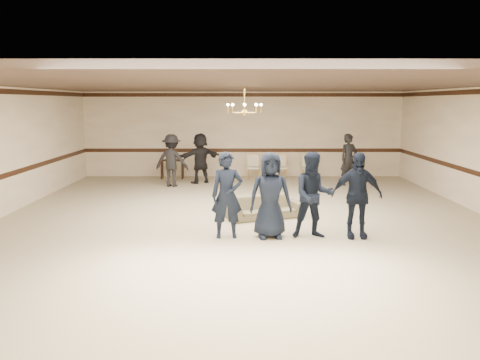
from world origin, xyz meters
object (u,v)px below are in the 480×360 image
object	(u,v)px
banquet_chair_right	(308,167)
banquet_chair_mid	(281,167)
adult_mid	(200,158)
banquet_chair_left	(253,167)
adult_right	(349,159)
chandelier	(244,100)
settee	(265,207)
console_table	(172,169)
adult_left	(172,161)
boy_d	(357,195)
boy_c	(313,195)
boy_b	(270,195)
boy_a	(227,195)

from	to	relation	value
banquet_chair_right	banquet_chair_mid	bearing A→B (deg)	178.98
banquet_chair_right	adult_mid	bearing A→B (deg)	-169.84
banquet_chair_left	banquet_chair_mid	size ratio (longest dim) A/B	1.00
adult_right	banquet_chair_left	distance (m)	3.45
chandelier	settee	bearing A→B (deg)	-56.80
adult_mid	console_table	distance (m)	1.57
adult_left	adult_right	bearing A→B (deg)	-164.55
boy_d	adult_mid	world-z (taller)	boy_d
boy_c	adult_left	distance (m)	7.31
chandelier	adult_right	bearing A→B (deg)	48.19
boy_d	adult_mid	bearing A→B (deg)	119.50
boy_b	adult_mid	xyz separation A→B (m)	(-2.01, 6.93, -0.02)
chandelier	boy_d	xyz separation A→B (m)	(2.32, -2.50, -1.97)
boy_c	chandelier	bearing A→B (deg)	117.07
adult_left	settee	bearing A→B (deg)	135.45
boy_a	adult_mid	bearing A→B (deg)	93.19
chandelier	banquet_chair_mid	size ratio (longest dim) A/B	1.04
boy_a	adult_right	size ratio (longest dim) A/B	1.03
boy_b	settee	bearing A→B (deg)	84.50
boy_c	adult_left	size ratio (longest dim) A/B	1.03
boy_a	adult_right	world-z (taller)	boy_a
banquet_chair_left	banquet_chair_right	bearing A→B (deg)	4.72
adult_right	banquet_chair_right	bearing A→B (deg)	114.42
boy_d	adult_left	world-z (taller)	boy_d
boy_c	adult_right	world-z (taller)	boy_c
adult_right	banquet_chair_left	xyz separation A→B (m)	(-3.22, 1.17, -0.43)
boy_b	banquet_chair_left	distance (m)	7.71
boy_d	settee	bearing A→B (deg)	136.85
banquet_chair_mid	banquet_chair_right	world-z (taller)	same
boy_a	adult_left	bearing A→B (deg)	101.97
settee	banquet_chair_left	world-z (taller)	banquet_chair_left
boy_d	banquet_chair_left	size ratio (longest dim) A/B	1.99
boy_c	banquet_chair_left	xyz separation A→B (m)	(-1.03, 7.70, -0.45)
banquet_chair_left	console_table	distance (m)	3.01
boy_a	settee	bearing A→B (deg)	57.18
adult_left	banquet_chair_mid	world-z (taller)	adult_left
adult_mid	banquet_chair_left	bearing A→B (deg)	172.69
chandelier	boy_b	size ratio (longest dim) A/B	0.52
boy_a	adult_mid	world-z (taller)	boy_a
banquet_chair_left	banquet_chair_right	xyz separation A→B (m)	(2.00, 0.00, 0.00)
boy_c	boy_b	bearing A→B (deg)	177.60
boy_a	boy_d	distance (m)	2.70
chandelier	banquet_chair_mid	xyz separation A→B (m)	(1.38, 5.19, -2.42)
settee	banquet_chair_left	bearing A→B (deg)	71.45
adult_right	boy_c	bearing A→B (deg)	-130.33
boy_b	console_table	distance (m)	8.51
boy_b	boy_d	bearing A→B (deg)	-6.06
boy_c	adult_left	world-z (taller)	boy_c
banquet_chair_left	banquet_chair_right	size ratio (longest dim) A/B	1.00
boy_c	banquet_chair_right	world-z (taller)	boy_c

